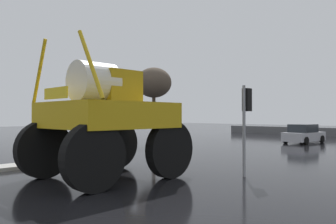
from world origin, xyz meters
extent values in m
plane|color=black|center=(0.00, 18.00, 0.00)|extent=(120.00, 120.00, 0.00)
cylinder|color=black|center=(-1.43, 9.29, 1.02)|extent=(0.43, 2.04, 2.03)
cylinder|color=black|center=(1.74, 9.22, 1.02)|extent=(0.43, 2.04, 2.03)
cylinder|color=black|center=(-1.50, 6.15, 1.02)|extent=(0.43, 2.04, 2.03)
cylinder|color=black|center=(1.67, 6.07, 1.02)|extent=(0.43, 2.04, 2.03)
cube|color=gold|center=(0.12, 7.68, 2.23)|extent=(3.76, 3.93, 0.89)
cube|color=#A98611|center=(0.13, 8.07, 3.25)|extent=(1.40, 1.44, 1.16)
cylinder|color=silver|center=(0.11, 7.13, 3.37)|extent=(1.42, 1.42, 1.39)
cylinder|color=gold|center=(-1.57, 5.99, 3.77)|extent=(1.03, 0.14, 2.24)
cylinder|color=gold|center=(1.73, 5.91, 3.70)|extent=(1.31, 0.15, 2.11)
cube|color=yellow|center=(0.08, 5.73, 2.92)|extent=(1.48, 0.07, 0.36)
cube|color=#B7B7BF|center=(-0.55, 27.67, 0.53)|extent=(2.11, 4.25, 0.70)
cube|color=#23282D|center=(-0.57, 27.52, 1.20)|extent=(1.77, 2.25, 0.64)
cylinder|color=black|center=(-1.26, 29.10, 0.30)|extent=(0.24, 0.62, 0.60)
cylinder|color=black|center=(0.43, 28.93, 0.30)|extent=(0.24, 0.62, 0.60)
cylinder|color=black|center=(-1.54, 26.42, 0.30)|extent=(0.24, 0.62, 0.60)
cylinder|color=black|center=(0.15, 26.24, 0.30)|extent=(0.24, 0.62, 0.60)
cylinder|color=gray|center=(-5.34, 11.23, 1.94)|extent=(0.11, 0.11, 3.88)
cube|color=black|center=(-5.34, 11.45, 3.36)|extent=(0.24, 0.32, 0.84)
sphere|color=red|center=(-5.34, 11.64, 3.63)|extent=(0.17, 0.17, 0.17)
sphere|color=#3C2403|center=(-5.34, 11.64, 3.36)|extent=(0.17, 0.17, 0.17)
sphere|color=black|center=(-5.34, 11.64, 3.09)|extent=(0.17, 0.17, 0.17)
cylinder|color=gray|center=(3.54, 11.23, 1.66)|extent=(0.11, 0.11, 3.32)
cube|color=black|center=(3.54, 11.45, 2.80)|extent=(0.24, 0.32, 0.84)
sphere|color=red|center=(3.54, 11.64, 3.07)|extent=(0.17, 0.17, 0.17)
sphere|color=#3C2403|center=(3.54, 11.64, 2.80)|extent=(0.17, 0.17, 0.17)
sphere|color=black|center=(3.54, 11.64, 2.53)|extent=(0.17, 0.17, 0.17)
cylinder|color=#473828|center=(-9.39, 19.32, 1.94)|extent=(0.28, 0.28, 3.89)
ellipsoid|color=brown|center=(-9.39, 19.32, 4.89)|extent=(2.86, 2.86, 2.43)
camera|label=1|loc=(9.75, 0.57, 2.22)|focal=35.45mm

